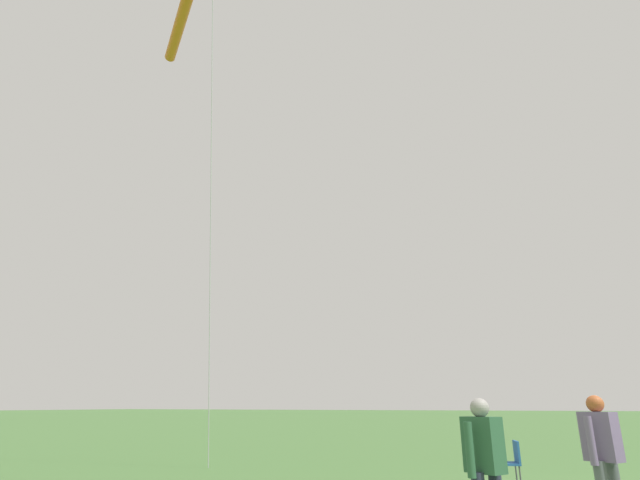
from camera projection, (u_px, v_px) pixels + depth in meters
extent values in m
cylinder|color=orange|center=(182.00, 16.00, 19.93)|extent=(4.00, 4.47, 0.44)
cylinder|color=#B2B2B7|center=(211.00, 165.00, 14.02)|extent=(2.43, 0.52, 16.02)
cube|color=#2D5B3D|center=(483.00, 444.00, 5.56)|extent=(0.42, 0.47, 0.59)
sphere|color=#9E9993|center=(480.00, 408.00, 5.68)|extent=(0.21, 0.21, 0.21)
cylinder|color=#2D5B3D|center=(470.00, 449.00, 5.40)|extent=(0.09, 0.09, 0.57)
cylinder|color=#2D5B3D|center=(497.00, 447.00, 5.68)|extent=(0.09, 0.09, 0.57)
cube|color=slate|center=(600.00, 436.00, 6.45)|extent=(0.44, 0.49, 0.61)
sphere|color=#B75B2D|center=(595.00, 404.00, 6.58)|extent=(0.22, 0.22, 0.22)
cylinder|color=slate|center=(591.00, 440.00, 6.30)|extent=(0.09, 0.09, 0.59)
cylinder|color=slate|center=(611.00, 439.00, 6.58)|extent=(0.09, 0.09, 0.59)
cylinder|color=#4C4C51|center=(495.00, 475.00, 9.84)|extent=(0.03, 0.03, 0.42)
cylinder|color=#4C4C51|center=(499.00, 478.00, 9.47)|extent=(0.03, 0.03, 0.42)
cylinder|color=#4C4C51|center=(516.00, 475.00, 9.78)|extent=(0.03, 0.03, 0.42)
cylinder|color=#4C4C51|center=(521.00, 478.00, 9.40)|extent=(0.03, 0.03, 0.42)
cube|color=#235699|center=(506.00, 463.00, 9.70)|extent=(0.57, 0.57, 0.04)
cube|color=#235699|center=(517.00, 452.00, 9.73)|extent=(0.48, 0.14, 0.40)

